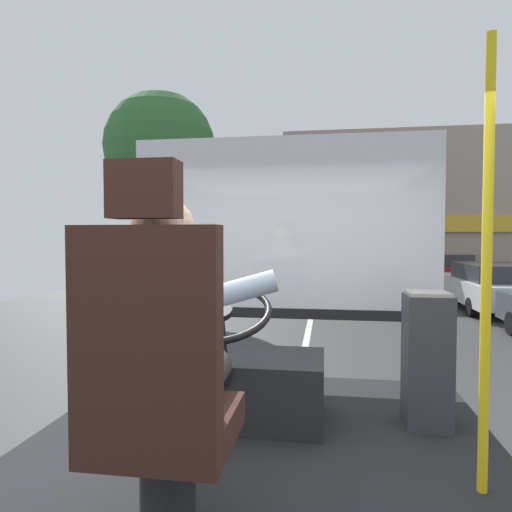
% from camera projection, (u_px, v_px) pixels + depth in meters
% --- Properties ---
extents(ground, '(18.00, 44.00, 0.06)m').
position_uv_depth(ground, '(311.00, 317.00, 10.88)').
color(ground, '#353535').
extents(driver_seat, '(0.48, 0.48, 1.37)m').
position_uv_depth(driver_seat, '(158.00, 394.00, 1.55)').
color(driver_seat, black).
rests_on(driver_seat, bus_floor).
extents(bus_driver, '(0.76, 0.56, 0.76)m').
position_uv_depth(bus_driver, '(168.00, 331.00, 1.64)').
color(bus_driver, '#332D28').
rests_on(bus_driver, driver_seat).
extents(steering_console, '(1.10, 1.00, 0.86)m').
position_uv_depth(steering_console, '(234.00, 383.00, 2.82)').
color(steering_console, black).
rests_on(steering_console, bus_floor).
extents(handrail_pole, '(0.04, 0.04, 2.00)m').
position_uv_depth(handrail_pole, '(487.00, 266.00, 1.99)').
color(handrail_pole, yellow).
rests_on(handrail_pole, bus_floor).
extents(fare_box, '(0.26, 0.27, 0.81)m').
position_uv_depth(fare_box, '(427.00, 359.00, 2.73)').
color(fare_box, '#333338').
rests_on(fare_box, bus_floor).
extents(windshield_panel, '(2.50, 0.08, 1.48)m').
position_uv_depth(windshield_panel, '(283.00, 247.00, 3.72)').
color(windshield_panel, silver).
extents(street_tree, '(2.82, 2.82, 5.61)m').
position_uv_depth(street_tree, '(160.00, 148.00, 11.73)').
color(street_tree, '#4C3828').
rests_on(street_tree, ground).
extents(shop_building, '(11.24, 6.08, 5.88)m').
position_uv_depth(shop_building, '(421.00, 212.00, 19.47)').
color(shop_building, gray).
rests_on(shop_building, ground).
extents(parked_car_white, '(2.03, 4.41, 1.20)m').
position_uv_depth(parked_car_white, '(494.00, 285.00, 11.93)').
color(parked_car_white, silver).
rests_on(parked_car_white, ground).
extents(parked_car_red, '(1.77, 4.07, 1.25)m').
position_uv_depth(parked_car_red, '(445.00, 270.00, 17.49)').
color(parked_car_red, maroon).
rests_on(parked_car_red, ground).
extents(parked_car_silver, '(1.82, 4.08, 1.26)m').
position_uv_depth(parked_car_silver, '(411.00, 262.00, 22.86)').
color(parked_car_silver, silver).
rests_on(parked_car_silver, ground).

